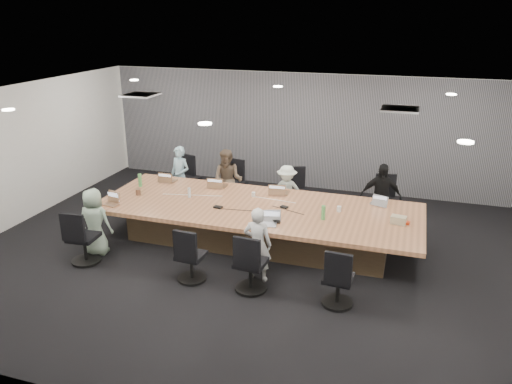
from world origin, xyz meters
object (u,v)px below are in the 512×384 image
(bottle_green_right, at_px, (323,213))
(mug_brown, at_px, (138,192))
(laptop_0, at_px, (169,181))
(conference_table, at_px, (258,222))
(person_4, at_px, (95,222))
(chair_5, at_px, (191,260))
(snack_packet, at_px, (405,222))
(person_3, at_px, (381,197))
(chair_6, at_px, (251,267))
(laptop_1, at_px, (218,186))
(chair_1, at_px, (234,187))
(chair_7, at_px, (338,283))
(person_2, at_px, (287,192))
(laptop_6, at_px, (267,225))
(chair_0, at_px, (187,182))
(person_1, at_px, (228,181))
(person_0, at_px, (180,176))
(canvas_bag, at_px, (398,220))
(laptop_2, at_px, (280,193))
(laptop_4, at_px, (111,205))
(bottle_clear, at_px, (189,193))
(laptop_3, at_px, (378,203))
(chair_4, at_px, (84,241))
(chair_3, at_px, (381,204))
(stapler, at_px, (276,221))
(chair_2, at_px, (290,195))
(person_6, at_px, (258,244))

(bottle_green_right, bearing_deg, mug_brown, 178.33)
(laptop_0, height_order, bottle_green_right, bottle_green_right)
(conference_table, relative_size, person_4, 4.83)
(chair_5, xyz_separation_m, snack_packet, (3.24, 1.69, 0.39))
(person_3, bearing_deg, chair_5, -139.74)
(chair_6, bearing_deg, conference_table, 106.83)
(chair_6, bearing_deg, laptop_1, 124.26)
(chair_1, xyz_separation_m, chair_7, (2.90, -3.40, -0.05))
(person_2, xyz_separation_m, laptop_6, (0.22, -2.15, 0.17))
(chair_0, distance_m, laptop_1, 1.49)
(chair_1, height_order, person_1, person_1)
(chair_7, xyz_separation_m, person_0, (-4.05, 3.05, 0.31))
(laptop_6, xyz_separation_m, canvas_bag, (2.11, 0.75, 0.06))
(canvas_bag, bearing_deg, laptop_2, 159.91)
(laptop_4, relative_size, bottle_clear, 1.45)
(person_1, relative_size, person_3, 1.00)
(chair_1, relative_size, laptop_0, 2.61)
(person_3, relative_size, snack_packet, 8.56)
(laptop_3, xyz_separation_m, snack_packet, (0.51, -0.81, 0.01))
(chair_4, bearing_deg, mug_brown, 78.24)
(person_0, height_order, bottle_green_right, person_0)
(person_2, bearing_deg, chair_3, 1.39)
(person_4, distance_m, mug_brown, 1.22)
(chair_4, bearing_deg, stapler, 13.68)
(person_1, distance_m, stapler, 2.60)
(person_2, xyz_separation_m, stapler, (0.33, -2.01, 0.19))
(laptop_0, bearing_deg, chair_7, 148.70)
(chair_2, bearing_deg, person_6, 77.90)
(chair_3, relative_size, person_1, 0.57)
(laptop_0, height_order, person_4, person_4)
(chair_7, distance_m, laptop_4, 4.53)
(laptop_6, bearing_deg, laptop_2, 84.88)
(canvas_bag, bearing_deg, person_6, -148.44)
(person_0, distance_m, laptop_4, 2.18)
(laptop_3, height_order, laptop_6, same)
(chair_0, height_order, chair_3, chair_0)
(chair_6, xyz_separation_m, bottle_green_right, (0.85, 1.44, 0.47))
(laptop_1, distance_m, stapler, 2.20)
(person_0, bearing_deg, bottle_clear, -44.44)
(person_0, distance_m, bottle_clear, 1.58)
(chair_5, xyz_separation_m, mug_brown, (-1.84, 1.54, 0.43))
(laptop_2, bearing_deg, laptop_3, 173.72)
(chair_1, height_order, laptop_4, chair_1)
(laptop_6, xyz_separation_m, mug_brown, (-2.86, 0.64, 0.05))
(chair_4, height_order, snack_packet, chair_4)
(laptop_3, distance_m, canvas_bag, 0.94)
(laptop_0, height_order, person_2, person_2)
(chair_7, height_order, person_6, person_6)
(conference_table, distance_m, stapler, 0.93)
(laptop_0, height_order, laptop_2, same)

